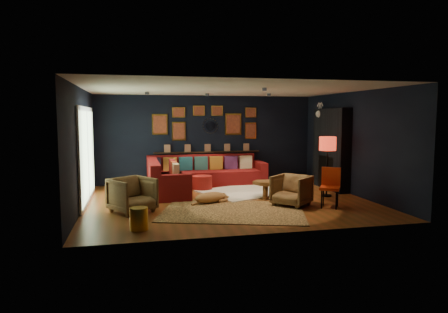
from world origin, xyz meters
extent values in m
plane|color=brown|center=(0.00, 0.00, 0.00)|extent=(6.50, 6.50, 0.00)
plane|color=black|center=(0.00, 2.75, 1.30)|extent=(6.50, 0.00, 6.50)
plane|color=black|center=(0.00, -2.75, 1.30)|extent=(6.50, 0.00, 6.50)
plane|color=black|center=(-3.25, 0.00, 1.30)|extent=(0.00, 5.50, 5.50)
plane|color=black|center=(3.25, 0.00, 1.30)|extent=(0.00, 5.50, 5.50)
plane|color=beige|center=(0.00, 0.00, 2.60)|extent=(6.50, 6.50, 0.00)
cube|color=maroon|center=(-0.20, 2.25, 0.21)|extent=(3.20, 0.95, 0.42)
cube|color=maroon|center=(-0.20, 2.60, 0.63)|extent=(3.20, 0.24, 0.46)
cube|color=maroon|center=(1.50, 2.25, 0.32)|extent=(0.22, 0.95, 0.64)
cube|color=maroon|center=(-1.32, 1.15, 0.21)|extent=(0.95, 2.20, 0.42)
cube|color=maroon|center=(-1.68, 1.15, 0.63)|extent=(0.24, 2.20, 0.46)
cube|color=maroon|center=(-1.32, 0.15, 0.32)|extent=(0.95, 0.22, 0.64)
cube|color=#312C4A|center=(-1.60, 2.40, 0.62)|extent=(0.38, 0.14, 0.38)
cube|color=#B4752D|center=(-1.15, 2.40, 0.62)|extent=(0.38, 0.14, 0.38)
cube|color=#1A586A|center=(-0.70, 2.40, 0.62)|extent=(0.38, 0.14, 0.38)
cube|color=#275B5D|center=(-0.25, 2.40, 0.62)|extent=(0.38, 0.14, 0.38)
cube|color=#A16C22|center=(0.20, 2.40, 0.62)|extent=(0.38, 0.14, 0.38)
cube|color=#4A2353|center=(0.65, 2.40, 0.62)|extent=(0.38, 0.14, 0.38)
cube|color=beige|center=(1.10, 2.40, 0.62)|extent=(0.38, 0.14, 0.38)
cube|color=maroon|center=(-1.15, 1.85, 0.62)|extent=(0.14, 0.38, 0.38)
cube|color=maroon|center=(-1.15, 1.35, 0.62)|extent=(0.14, 0.38, 0.38)
cube|color=tan|center=(-1.15, 0.85, 0.62)|extent=(0.14, 0.38, 0.38)
cube|color=black|center=(0.00, 2.68, 0.92)|extent=(3.20, 0.12, 0.04)
cube|color=gold|center=(-1.40, 2.72, 1.75)|extent=(0.45, 0.03, 0.60)
cube|color=#A64A2A|center=(-1.40, 2.70, 1.75)|extent=(0.38, 0.01, 0.51)
cube|color=gold|center=(-0.85, 2.72, 1.55)|extent=(0.40, 0.03, 0.55)
cube|color=#A64A2A|center=(-0.85, 2.70, 1.55)|extent=(0.34, 0.01, 0.47)
cube|color=gold|center=(-0.85, 2.72, 2.10)|extent=(0.38, 0.03, 0.30)
cube|color=#A64A2A|center=(-0.85, 2.70, 2.10)|extent=(0.32, 0.01, 0.25)
cube|color=gold|center=(0.80, 2.72, 1.75)|extent=(0.50, 0.03, 0.65)
cube|color=#A64A2A|center=(0.80, 2.70, 1.75)|extent=(0.42, 0.01, 0.55)
cube|color=gold|center=(1.35, 2.72, 1.55)|extent=(0.35, 0.03, 0.50)
cube|color=#A64A2A|center=(1.35, 2.70, 1.55)|extent=(0.30, 0.01, 0.42)
cube|color=gold|center=(1.35, 2.72, 2.10)|extent=(0.35, 0.03, 0.30)
cube|color=#A64A2A|center=(1.35, 2.70, 2.10)|extent=(0.30, 0.01, 0.25)
cube|color=gold|center=(-0.25, 2.72, 2.15)|extent=(0.35, 0.03, 0.30)
cube|color=#A64A2A|center=(-0.25, 2.70, 2.15)|extent=(0.30, 0.01, 0.25)
cube|color=gold|center=(0.30, 2.72, 2.15)|extent=(0.35, 0.03, 0.30)
cube|color=#A64A2A|center=(0.30, 2.70, 2.15)|extent=(0.30, 0.01, 0.25)
cylinder|color=silver|center=(0.10, 2.72, 1.70)|extent=(0.28, 0.03, 0.28)
cone|color=gold|center=(0.32, 2.72, 1.70)|extent=(0.03, 0.16, 0.03)
cone|color=gold|center=(0.30, 2.72, 1.78)|extent=(0.04, 0.16, 0.04)
cone|color=gold|center=(0.26, 2.72, 1.86)|extent=(0.04, 0.16, 0.04)
cone|color=gold|center=(0.18, 2.72, 1.90)|extent=(0.04, 0.16, 0.04)
cone|color=gold|center=(0.10, 2.72, 1.92)|extent=(0.03, 0.16, 0.03)
cone|color=gold|center=(0.02, 2.72, 1.90)|extent=(0.04, 0.16, 0.04)
cone|color=gold|center=(-0.06, 2.72, 1.86)|extent=(0.04, 0.16, 0.04)
cone|color=gold|center=(-0.10, 2.72, 1.78)|extent=(0.04, 0.16, 0.04)
cone|color=gold|center=(-0.12, 2.72, 1.70)|extent=(0.03, 0.16, 0.03)
cone|color=gold|center=(-0.10, 2.72, 1.62)|extent=(0.04, 0.16, 0.04)
cone|color=gold|center=(-0.06, 2.72, 1.54)|extent=(0.04, 0.16, 0.04)
cone|color=gold|center=(0.02, 2.72, 1.50)|extent=(0.04, 0.16, 0.04)
cone|color=gold|center=(0.10, 2.72, 1.48)|extent=(0.03, 0.16, 0.03)
cone|color=gold|center=(0.18, 2.72, 1.50)|extent=(0.04, 0.16, 0.04)
cone|color=gold|center=(0.26, 2.72, 1.54)|extent=(0.04, 0.16, 0.04)
cone|color=gold|center=(0.30, 2.72, 1.62)|extent=(0.04, 0.16, 0.04)
cube|color=black|center=(3.10, 0.90, 1.10)|extent=(0.30, 1.60, 2.20)
cube|color=black|center=(3.04, 0.90, 0.45)|extent=(0.20, 0.80, 0.90)
cone|color=white|center=(3.19, 1.40, 2.05)|extent=(0.35, 0.28, 0.28)
sphere|color=white|center=(2.97, 1.40, 2.05)|extent=(0.20, 0.20, 0.20)
cylinder|color=white|center=(2.99, 1.34, 2.22)|extent=(0.02, 0.10, 0.28)
cylinder|color=white|center=(2.99, 1.46, 2.22)|extent=(0.02, 0.10, 0.28)
cube|color=white|center=(-3.22, 0.60, 1.10)|extent=(0.04, 2.80, 2.20)
cube|color=#BCE0AB|center=(-3.20, 0.60, 1.10)|extent=(0.01, 2.60, 2.00)
cube|color=white|center=(-3.19, 0.60, 1.10)|extent=(0.02, 0.06, 2.00)
cylinder|color=black|center=(-1.80, 1.20, 2.56)|extent=(0.10, 0.10, 0.06)
cylinder|color=black|center=(-0.20, 1.60, 2.56)|extent=(0.10, 0.10, 0.06)
cylinder|color=black|center=(1.40, 1.20, 2.56)|extent=(0.10, 0.10, 0.06)
cylinder|color=black|center=(0.60, -0.80, 2.56)|extent=(0.10, 0.10, 0.06)
cube|color=silver|center=(0.83, 0.96, 0.02)|extent=(2.93, 2.56, 0.03)
cube|color=tan|center=(-0.16, -1.08, 0.01)|extent=(3.41, 2.87, 0.02)
cylinder|color=brown|center=(0.85, -0.15, 0.19)|extent=(0.10, 0.10, 0.31)
cylinder|color=brown|center=(1.15, -0.15, 0.19)|extent=(0.10, 0.10, 0.31)
cylinder|color=brown|center=(1.00, 0.20, 0.19)|extent=(0.10, 0.10, 0.31)
cylinder|color=maroon|center=(-0.37, 1.50, 0.21)|extent=(0.54, 0.54, 0.35)
imported|color=#B67D46|center=(-2.21, -0.68, 0.40)|extent=(1.05, 1.04, 0.80)
imported|color=#B67D46|center=(1.24, -0.83, 0.38)|extent=(1.00, 1.00, 0.75)
cylinder|color=gold|center=(-2.10, -2.03, 0.20)|extent=(0.32, 0.32, 0.40)
cylinder|color=black|center=(1.78, -1.23, 0.21)|extent=(0.03, 0.03, 0.43)
cylinder|color=black|center=(2.03, -1.40, 0.21)|extent=(0.03, 0.03, 0.43)
cylinder|color=black|center=(1.95, -0.98, 0.21)|extent=(0.03, 0.03, 0.43)
cylinder|color=black|center=(2.20, -1.15, 0.21)|extent=(0.03, 0.03, 0.43)
cube|color=red|center=(1.99, -1.19, 0.43)|extent=(0.57, 0.57, 0.06)
cube|color=red|center=(2.08, -1.04, 0.66)|extent=(0.37, 0.27, 0.41)
cylinder|color=black|center=(2.50, -0.05, 0.02)|extent=(0.25, 0.25, 0.04)
cylinder|color=black|center=(2.50, -0.05, 0.64)|extent=(0.04, 0.04, 1.21)
cylinder|color=#B62513|center=(2.50, -0.05, 1.32)|extent=(0.41, 0.41, 0.34)
camera|label=1|loc=(-2.16, -9.02, 1.98)|focal=32.00mm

